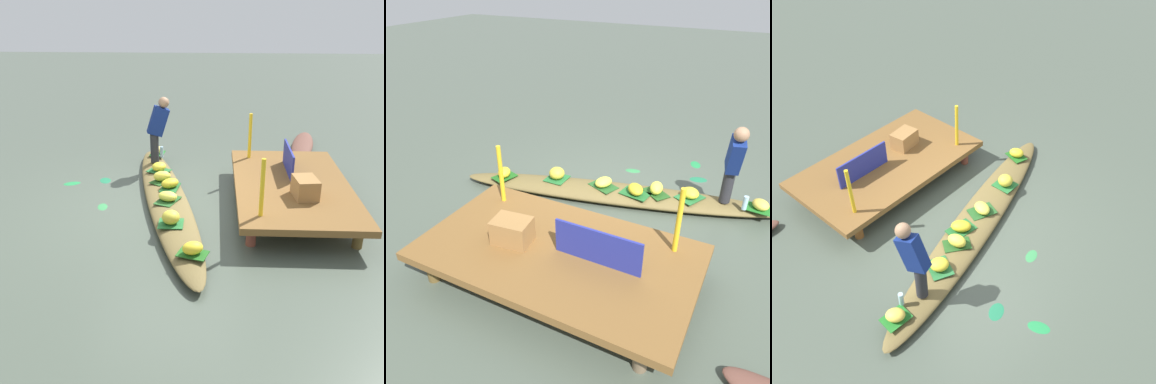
# 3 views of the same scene
# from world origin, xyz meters

# --- Properties ---
(canal_water) EXTENTS (40.00, 40.00, 0.00)m
(canal_water) POSITION_xyz_m (0.00, 0.00, 0.00)
(canal_water) COLOR #495447
(canal_water) RESTS_ON ground
(dock_platform) EXTENTS (3.20, 1.80, 0.41)m
(dock_platform) POSITION_xyz_m (-0.08, 1.98, 0.35)
(dock_platform) COLOR brown
(dock_platform) RESTS_ON ground
(vendor_boat) EXTENTS (5.10, 1.82, 0.19)m
(vendor_boat) POSITION_xyz_m (0.00, 0.00, 0.09)
(vendor_boat) COLOR brown
(vendor_boat) RESTS_ON ground
(moored_boat) EXTENTS (2.12, 0.91, 0.18)m
(moored_boat) POSITION_xyz_m (-3.05, 2.68, 0.09)
(moored_boat) COLOR brown
(moored_boat) RESTS_ON ground
(leaf_mat_0) EXTENTS (0.48, 0.45, 0.01)m
(leaf_mat_0) POSITION_xyz_m (-0.61, -0.14, 0.19)
(leaf_mat_0) COLOR #22511E
(leaf_mat_0) RESTS_ON vendor_boat
(banana_bunch_0) EXTENTS (0.25, 0.32, 0.18)m
(banana_bunch_0) POSITION_xyz_m (-0.61, -0.14, 0.28)
(banana_bunch_0) COLOR #F9E346
(banana_bunch_0) RESTS_ON vendor_boat
(leaf_mat_1) EXTENTS (0.48, 0.35, 0.01)m
(leaf_mat_1) POSITION_xyz_m (-0.33, 0.02, 0.19)
(leaf_mat_1) COLOR #21622A
(leaf_mat_1) RESTS_ON vendor_boat
(banana_bunch_1) EXTENTS (0.36, 0.38, 0.15)m
(banana_bunch_1) POSITION_xyz_m (-0.33, 0.02, 0.27)
(banana_bunch_1) COLOR gold
(banana_bunch_1) RESTS_ON vendor_boat
(leaf_mat_2) EXTENTS (0.33, 0.35, 0.01)m
(leaf_mat_2) POSITION_xyz_m (0.99, 0.15, 0.19)
(leaf_mat_2) COLOR #246A31
(leaf_mat_2) RESTS_ON vendor_boat
(banana_bunch_2) EXTENTS (0.32, 0.33, 0.20)m
(banana_bunch_2) POSITION_xyz_m (0.99, 0.15, 0.29)
(banana_bunch_2) COLOR gold
(banana_bunch_2) RESTS_ON vendor_boat
(leaf_mat_3) EXTENTS (0.36, 0.43, 0.01)m
(leaf_mat_3) POSITION_xyz_m (1.80, 0.49, 0.19)
(leaf_mat_3) COLOR #1F601D
(leaf_mat_3) RESTS_ON vendor_boat
(banana_bunch_3) EXTENTS (0.28, 0.32, 0.16)m
(banana_bunch_3) POSITION_xyz_m (1.80, 0.49, 0.27)
(banana_bunch_3) COLOR yellow
(banana_bunch_3) RESTS_ON vendor_boat
(leaf_mat_4) EXTENTS (0.38, 0.30, 0.01)m
(leaf_mat_4) POSITION_xyz_m (-2.08, -0.39, 0.19)
(leaf_mat_4) COLOR #217025
(leaf_mat_4) RESTS_ON vendor_boat
(banana_bunch_4) EXTENTS (0.33, 0.33, 0.15)m
(banana_bunch_4) POSITION_xyz_m (-2.08, -0.39, 0.26)
(banana_bunch_4) COLOR #F2D14B
(banana_bunch_4) RESTS_ON vendor_boat
(leaf_mat_5) EXTENTS (0.51, 0.43, 0.01)m
(leaf_mat_5) POSITION_xyz_m (0.20, 0.03, 0.19)
(leaf_mat_5) COLOR #235423
(leaf_mat_5) RESTS_ON vendor_boat
(banana_bunch_5) EXTENTS (0.31, 0.36, 0.15)m
(banana_bunch_5) POSITION_xyz_m (0.20, 0.03, 0.26)
(banana_bunch_5) COLOR #E9E54A
(banana_bunch_5) RESTS_ON vendor_boat
(leaf_mat_6) EXTENTS (0.45, 0.48, 0.01)m
(leaf_mat_6) POSITION_xyz_m (-1.10, -0.25, 0.19)
(leaf_mat_6) COLOR #276C35
(leaf_mat_6) RESTS_ON vendor_boat
(banana_bunch_6) EXTENTS (0.36, 0.36, 0.16)m
(banana_bunch_6) POSITION_xyz_m (-1.10, -0.25, 0.27)
(banana_bunch_6) COLOR yellow
(banana_bunch_6) RESTS_ON vendor_boat
(vendor_person) EXTENTS (0.28, 0.46, 1.24)m
(vendor_person) POSITION_xyz_m (-1.60, -0.31, 0.89)
(vendor_person) COLOR #28282D
(vendor_person) RESTS_ON vendor_boat
(water_bottle) EXTENTS (0.07, 0.07, 0.21)m
(water_bottle) POSITION_xyz_m (-1.87, -0.28, 0.29)
(water_bottle) COLOR #A8D2E7
(water_bottle) RESTS_ON vendor_boat
(market_banner) EXTENTS (1.01, 0.03, 0.42)m
(market_banner) POSITION_xyz_m (-0.58, 1.98, 0.62)
(market_banner) COLOR navy
(market_banner) RESTS_ON dock_platform
(railing_post_west) EXTENTS (0.06, 0.06, 0.81)m
(railing_post_west) POSITION_xyz_m (-1.28, 1.38, 0.82)
(railing_post_west) COLOR yellow
(railing_post_west) RESTS_ON dock_platform
(railing_post_east) EXTENTS (0.06, 0.06, 0.81)m
(railing_post_east) POSITION_xyz_m (1.12, 1.38, 0.82)
(railing_post_east) COLOR yellow
(railing_post_east) RESTS_ON dock_platform
(produce_crate) EXTENTS (0.48, 0.37, 0.30)m
(produce_crate) POSITION_xyz_m (0.47, 2.08, 0.56)
(produce_crate) COLOR #9C6E3C
(produce_crate) RESTS_ON dock_platform
(drifting_plant_0) EXTENTS (0.28, 0.35, 0.01)m
(drifting_plant_0) POSITION_xyz_m (-0.87, -1.81, 0.00)
(drifting_plant_0) COLOR #238645
(drifting_plant_0) RESTS_ON ground
(drifting_plant_1) EXTENTS (0.30, 0.21, 0.01)m
(drifting_plant_1) POSITION_xyz_m (0.09, -1.04, 0.00)
(drifting_plant_1) COLOR #358649
(drifting_plant_1) RESTS_ON ground
(drifting_plant_2) EXTENTS (0.34, 0.28, 0.01)m
(drifting_plant_2) POSITION_xyz_m (-1.05, -1.24, 0.00)
(drifting_plant_2) COLOR #20724A
(drifting_plant_2) RESTS_ON ground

